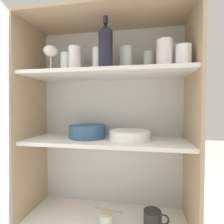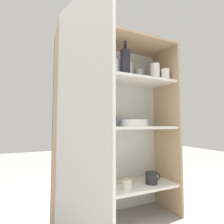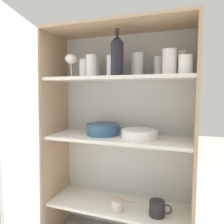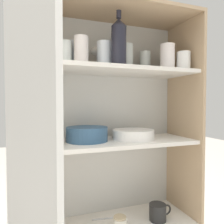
{
  "view_description": "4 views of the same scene",
  "coord_description": "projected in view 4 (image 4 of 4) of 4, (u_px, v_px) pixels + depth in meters",
  "views": [
    {
      "loc": [
        0.21,
        -0.82,
        0.89
      ],
      "look_at": [
        0.04,
        0.16,
        0.86
      ],
      "focal_mm": 28.0,
      "sensor_mm": 36.0,
      "label": 1
    },
    {
      "loc": [
        -0.6,
        -1.06,
        0.71
      ],
      "look_at": [
        -0.04,
        0.19,
        0.81
      ],
      "focal_mm": 28.0,
      "sensor_mm": 36.0,
      "label": 2
    },
    {
      "loc": [
        0.43,
        -1.16,
        0.99
      ],
      "look_at": [
        -0.04,
        0.15,
        0.86
      ],
      "focal_mm": 35.0,
      "sensor_mm": 36.0,
      "label": 3
    },
    {
      "loc": [
        -0.38,
        -0.93,
        0.9
      ],
      "look_at": [
        0.0,
        0.14,
        0.85
      ],
      "focal_mm": 35.0,
      "sensor_mm": 36.0,
      "label": 4
    }
  ],
  "objects": [
    {
      "name": "tumbler_glass_6",
      "position": [
        183.0,
        61.0,
        1.2
      ],
      "size": [
        0.07,
        0.07,
        0.1
      ],
      "color": "white",
      "rests_on": "shelf_board_upper"
    },
    {
      "name": "wine_glass_1",
      "position": [
        96.0,
        53.0,
        1.19
      ],
      "size": [
        0.07,
        0.07,
        0.13
      ],
      "color": "white",
      "rests_on": "shelf_board_upper"
    },
    {
      "name": "cupboard_side_right",
      "position": [
        183.0,
        139.0,
        1.31
      ],
      "size": [
        0.02,
        0.34,
        1.37
      ],
      "primitive_type": "cube",
      "color": "tan",
      "rests_on": "ground_plane"
    },
    {
      "name": "shelf_board_middle",
      "position": [
        110.0,
        143.0,
        1.15
      ],
      "size": [
        0.91,
        0.31,
        0.02
      ],
      "primitive_type": "cube",
      "color": "silver"
    },
    {
      "name": "cupboard_door",
      "position": [
        27.0,
        174.0,
        0.65
      ],
      "size": [
        0.16,
        0.46,
        1.37
      ],
      "color": "silver",
      "rests_on": "ground_plane"
    },
    {
      "name": "tumbler_glass_0",
      "position": [
        65.0,
        54.0,
        1.05
      ],
      "size": [
        0.07,
        0.07,
        0.12
      ],
      "color": "white",
      "rests_on": "shelf_board_upper"
    },
    {
      "name": "cupboard_side_left",
      "position": [
        15.0,
        150.0,
        1.0
      ],
      "size": [
        0.02,
        0.34,
        1.37
      ],
      "primitive_type": "cube",
      "color": "tan",
      "rests_on": "ground_plane"
    },
    {
      "name": "tumbler_glass_7",
      "position": [
        167.0,
        57.0,
        1.19
      ],
      "size": [
        0.08,
        0.08,
        0.14
      ],
      "color": "silver",
      "rests_on": "shelf_board_upper"
    },
    {
      "name": "wine_bottle",
      "position": [
        119.0,
        42.0,
        1.07
      ],
      "size": [
        0.07,
        0.07,
        0.27
      ],
      "color": "black",
      "rests_on": "shelf_board_upper"
    },
    {
      "name": "shelf_board_upper",
      "position": [
        110.0,
        71.0,
        1.14
      ],
      "size": [
        0.91,
        0.31,
        0.02
      ],
      "primitive_type": "cube",
      "color": "silver"
    },
    {
      "name": "serving_spoon",
      "position": [
        112.0,
        218.0,
        1.23
      ],
      "size": [
        0.18,
        0.04,
        0.01
      ],
      "color": "silver",
      "rests_on": "shelf_board_lower"
    },
    {
      "name": "tumbler_glass_3",
      "position": [
        126.0,
        58.0,
        1.22
      ],
      "size": [
        0.08,
        0.08,
        0.15
      ],
      "color": "white",
      "rests_on": "shelf_board_upper"
    },
    {
      "name": "tumbler_glass_2",
      "position": [
        75.0,
        55.0,
        1.12
      ],
      "size": [
        0.07,
        0.07,
        0.14
      ],
      "color": "white",
      "rests_on": "shelf_board_upper"
    },
    {
      "name": "tumbler_glass_5",
      "position": [
        105.0,
        55.0,
        1.12
      ],
      "size": [
        0.08,
        0.08,
        0.13
      ],
      "color": "white",
      "rests_on": "shelf_board_upper"
    },
    {
      "name": "cupboard_top_panel",
      "position": [
        110.0,
        10.0,
        1.13
      ],
      "size": [
        0.95,
        0.34,
        0.02
      ],
      "primitive_type": "cube",
      "color": "tan",
      "rests_on": "cupboard_side_left"
    },
    {
      "name": "plate_stack_white",
      "position": [
        133.0,
        134.0,
        1.21
      ],
      "size": [
        0.23,
        0.23,
        0.05
      ],
      "color": "white",
      "rests_on": "shelf_board_middle"
    },
    {
      "name": "coffee_mug_primary",
      "position": [
        158.0,
        212.0,
        1.21
      ],
      "size": [
        0.13,
        0.09,
        0.09
      ],
      "color": "black",
      "rests_on": "shelf_board_lower"
    },
    {
      "name": "cupboard_back_panel",
      "position": [
        101.0,
        139.0,
        1.31
      ],
      "size": [
        0.95,
        0.02,
        1.37
      ],
      "primitive_type": "cube",
      "color": "silver",
      "rests_on": "ground_plane"
    },
    {
      "name": "tumbler_glass_8",
      "position": [
        81.0,
        51.0,
        1.04
      ],
      "size": [
        0.07,
        0.07,
        0.14
      ],
      "color": "silver",
      "rests_on": "shelf_board_upper"
    },
    {
      "name": "wine_glass_0",
      "position": [
        50.0,
        39.0,
        0.98
      ],
      "size": [
        0.08,
        0.08,
        0.15
      ],
      "color": "silver",
      "rests_on": "shelf_board_upper"
    },
    {
      "name": "tumbler_glass_1",
      "position": [
        145.0,
        62.0,
        1.28
      ],
      "size": [
        0.07,
        0.07,
        0.12
      ],
      "color": "white",
      "rests_on": "shelf_board_upper"
    },
    {
      "name": "tumbler_glass_4",
      "position": [
        169.0,
        61.0,
        1.28
      ],
      "size": [
        0.06,
        0.06,
        0.14
      ],
      "color": "white",
      "rests_on": "shelf_board_upper"
    },
    {
      "name": "mixing_bowl_large",
      "position": [
        87.0,
        134.0,
        1.14
      ],
      "size": [
        0.22,
        0.22,
        0.08
      ],
      "color": "#33567A",
      "rests_on": "shelf_board_middle"
    }
  ]
}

